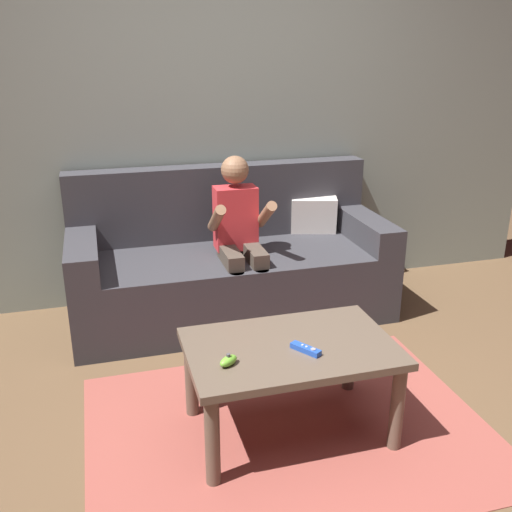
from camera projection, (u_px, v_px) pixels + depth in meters
name	position (u px, v px, depth m)	size (l,w,h in m)	color
ground_plane	(315.00, 455.00, 2.49)	(9.52, 9.52, 0.00)	brown
wall_back	(216.00, 110.00, 3.75)	(4.76, 0.05, 2.50)	gray
couch	(231.00, 266.00, 3.72)	(1.97, 0.80, 0.92)	#38383D
person_seated_on_couch	(240.00, 234.00, 3.46)	(0.36, 0.44, 1.04)	#4C4238
coffee_table	(290.00, 359.00, 2.53)	(0.90, 0.58, 0.44)	brown
area_rug	(289.00, 429.00, 2.65)	(1.80, 1.36, 0.01)	#9E4C42
game_remote_blue_near_edge	(306.00, 349.00, 2.44)	(0.11, 0.14, 0.03)	blue
nunchuk_lime	(228.00, 361.00, 2.34)	(0.10, 0.09, 0.05)	#72C638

